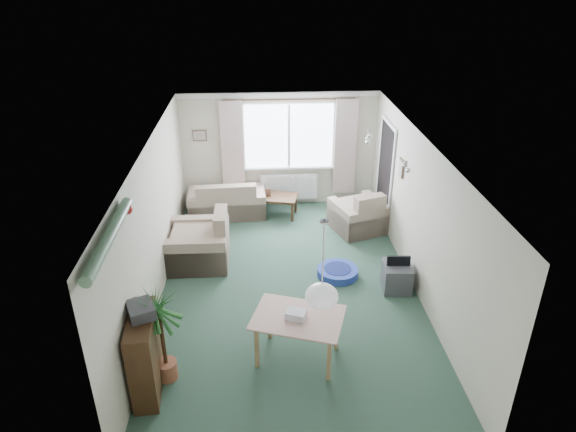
{
  "coord_description": "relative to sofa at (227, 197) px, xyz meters",
  "views": [
    {
      "loc": [
        -0.44,
        -6.8,
        4.71
      ],
      "look_at": [
        0.0,
        0.3,
        1.15
      ],
      "focal_mm": 32.0,
      "sensor_mm": 36.0,
      "label": 1
    }
  ],
  "objects": [
    {
      "name": "ground",
      "position": [
        1.1,
        -2.75,
        -0.39
      ],
      "size": [
        6.5,
        6.5,
        0.0
      ],
      "primitive_type": "plane",
      "color": "#294436"
    },
    {
      "name": "window",
      "position": [
        1.3,
        0.48,
        1.11
      ],
      "size": [
        1.8,
        0.03,
        1.3
      ],
      "primitive_type": "cube",
      "color": "white"
    },
    {
      "name": "curtain_rod",
      "position": [
        1.3,
        0.4,
        1.88
      ],
      "size": [
        2.6,
        0.03,
        0.03
      ],
      "primitive_type": "cube",
      "color": "black"
    },
    {
      "name": "curtain_left",
      "position": [
        0.15,
        0.38,
        0.88
      ],
      "size": [
        0.45,
        0.08,
        2.0
      ],
      "primitive_type": "cube",
      "color": "beige"
    },
    {
      "name": "curtain_right",
      "position": [
        2.45,
        0.38,
        0.88
      ],
      "size": [
        0.45,
        0.08,
        2.0
      ],
      "primitive_type": "cube",
      "color": "beige"
    },
    {
      "name": "radiator",
      "position": [
        1.3,
        0.44,
        0.01
      ],
      "size": [
        1.2,
        0.1,
        0.55
      ],
      "primitive_type": "cube",
      "color": "white"
    },
    {
      "name": "doorway",
      "position": [
        3.08,
        -0.55,
        0.61
      ],
      "size": [
        0.03,
        0.95,
        2.0
      ],
      "primitive_type": "cube",
      "color": "black"
    },
    {
      "name": "pendant_lamp",
      "position": [
        1.3,
        -5.05,
        1.09
      ],
      "size": [
        0.36,
        0.36,
        0.36
      ],
      "primitive_type": "sphere",
      "color": "white"
    },
    {
      "name": "tinsel_garland",
      "position": [
        -0.82,
        -5.05,
        1.89
      ],
      "size": [
        1.6,
        1.6,
        0.12
      ],
      "primitive_type": "cylinder",
      "color": "#196626"
    },
    {
      "name": "bauble_cluster_a",
      "position": [
        2.4,
        -1.85,
        1.83
      ],
      "size": [
        0.2,
        0.2,
        0.2
      ],
      "primitive_type": "sphere",
      "color": "silver"
    },
    {
      "name": "bauble_cluster_b",
      "position": [
        2.7,
        -3.05,
        1.83
      ],
      "size": [
        0.2,
        0.2,
        0.2
      ],
      "primitive_type": "sphere",
      "color": "silver"
    },
    {
      "name": "wall_picture_back",
      "position": [
        -0.5,
        0.48,
        1.16
      ],
      "size": [
        0.28,
        0.03,
        0.22
      ],
      "primitive_type": "cube",
      "color": "brown"
    },
    {
      "name": "wall_picture_right",
      "position": [
        3.08,
        -1.55,
        1.16
      ],
      "size": [
        0.03,
        0.24,
        0.3
      ],
      "primitive_type": "cube",
      "color": "brown"
    },
    {
      "name": "sofa",
      "position": [
        0.0,
        0.0,
        0.0
      ],
      "size": [
        1.59,
        0.9,
        0.77
      ],
      "primitive_type": "cube",
      "rotation": [
        0.0,
        0.0,
        3.2
      ],
      "color": "#BBB48D",
      "rests_on": "ground"
    },
    {
      "name": "armchair_corner",
      "position": [
        2.58,
        -0.8,
        0.04
      ],
      "size": [
        1.19,
        1.16,
        0.84
      ],
      "primitive_type": "cube",
      "rotation": [
        0.0,
        0.0,
        3.48
      ],
      "color": "beige",
      "rests_on": "ground"
    },
    {
      "name": "armchair_left",
      "position": [
        -0.4,
        -1.82,
        0.09
      ],
      "size": [
        1.01,
        1.07,
        0.95
      ],
      "primitive_type": "cube",
      "rotation": [
        0.0,
        0.0,
        -1.58
      ],
      "color": "beige",
      "rests_on": "ground"
    },
    {
      "name": "coffee_table",
      "position": [
        0.95,
        -0.08,
        -0.17
      ],
      "size": [
        1.05,
        0.73,
        0.43
      ],
      "primitive_type": "cube",
      "rotation": [
        0.0,
        0.0,
        -0.23
      ],
      "color": "black",
      "rests_on": "ground"
    },
    {
      "name": "photo_frame",
      "position": [
        0.84,
        -0.06,
        0.12
      ],
      "size": [
        0.12,
        0.04,
        0.16
      ],
      "primitive_type": "cube",
      "rotation": [
        0.0,
        0.0,
        -0.17
      ],
      "color": "brown",
      "rests_on": "coffee_table"
    },
    {
      "name": "bookshelf",
      "position": [
        -0.74,
        -4.77,
        0.14
      ],
      "size": [
        0.36,
        0.89,
        1.06
      ],
      "primitive_type": "cube",
      "rotation": [
        0.0,
        0.0,
        0.08
      ],
      "color": "black",
      "rests_on": "ground"
    },
    {
      "name": "hifi_box",
      "position": [
        -0.72,
        -4.7,
        0.74
      ],
      "size": [
        0.39,
        0.43,
        0.14
      ],
      "primitive_type": "cube",
      "rotation": [
        0.0,
        0.0,
        0.4
      ],
      "color": "#313135",
      "rests_on": "bookshelf"
    },
    {
      "name": "houseplant",
      "position": [
        -0.55,
        -4.59,
        0.27
      ],
      "size": [
        0.66,
        0.66,
        1.32
      ],
      "primitive_type": "cylinder",
      "rotation": [
        0.0,
        0.0,
        0.18
      ],
      "color": "#23581E",
      "rests_on": "ground"
    },
    {
      "name": "dining_table",
      "position": [
        1.11,
        -4.33,
        -0.06
      ],
      "size": [
        1.19,
        0.97,
        0.64
      ],
      "primitive_type": "cube",
      "rotation": [
        0.0,
        0.0,
        -0.31
      ],
      "color": "tan",
      "rests_on": "ground"
    },
    {
      "name": "gift_box",
      "position": [
        1.08,
        -4.35,
        0.32
      ],
      "size": [
        0.3,
        0.26,
        0.12
      ],
      "primitive_type": "cube",
      "rotation": [
        0.0,
        0.0,
        -0.36
      ],
      "color": "silver",
      "rests_on": "dining_table"
    },
    {
      "name": "tv_cube",
      "position": [
        2.8,
        -2.85,
        -0.17
      ],
      "size": [
        0.47,
        0.51,
        0.43
      ],
      "primitive_type": "cube",
      "rotation": [
        0.0,
        0.0,
        -0.09
      ],
      "color": "#2F3034",
      "rests_on": "ground"
    },
    {
      "name": "pet_bed",
      "position": [
        1.93,
        -2.42,
        -0.32
      ],
      "size": [
        0.75,
        0.75,
        0.14
      ],
      "primitive_type": "cylinder",
      "rotation": [
        0.0,
        0.0,
        -0.11
      ],
      "color": "navy",
      "rests_on": "ground"
    }
  ]
}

